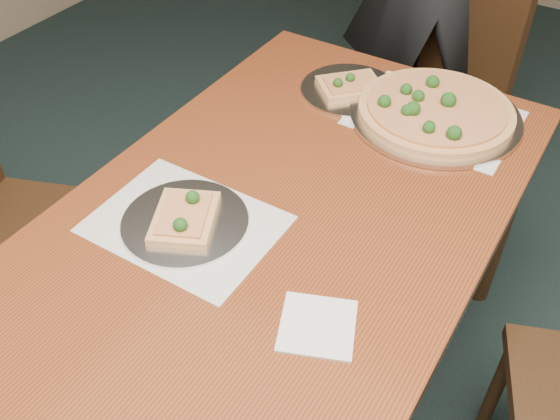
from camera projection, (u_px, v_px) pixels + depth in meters
The scene contains 8 objects.
dining_table at pixel (280, 239), 1.47m from camera, with size 0.90×1.50×0.75m.
chair_far at pixel (439, 87), 2.23m from camera, with size 0.55×0.55×0.91m.
placemat_main at pixel (434, 118), 1.68m from camera, with size 0.42×0.32×0.00m, color white.
placemat_near at pixel (185, 224), 1.37m from camera, with size 0.40×0.30×0.00m, color white.
pizza_pan at pixel (435, 111), 1.66m from camera, with size 0.46×0.46×0.07m.
slice_plate_near at pixel (185, 220), 1.36m from camera, with size 0.28×0.28×0.06m.
slice_plate_far at pixel (350, 88), 1.77m from camera, with size 0.28×0.28×0.05m.
napkin at pixel (317, 326), 1.17m from camera, with size 0.14×0.14×0.01m, color white.
Camera 1 is at (0.08, -0.06, 1.70)m, focal length 40.00 mm.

